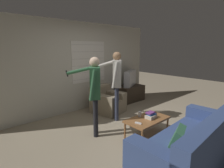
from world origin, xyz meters
TOP-DOWN VIEW (x-y plane):
  - ground_plane at (0.00, 0.00)m, footprint 16.00×16.00m
  - wall_back at (0.01, 2.03)m, footprint 5.20×0.08m
  - couch_blue at (-0.22, -1.40)m, footprint 2.12×0.92m
  - armchair_beige at (0.39, 1.33)m, footprint 0.94×0.95m
  - coffee_table at (0.09, -0.33)m, footprint 0.94×0.52m
  - tv_stand at (1.70, 1.65)m, footprint 0.94×0.60m
  - tv at (1.70, 1.65)m, footprint 0.83×0.56m
  - person_left_standing at (-0.69, 0.43)m, footprint 0.57×0.81m
  - person_right_standing at (0.21, 0.74)m, footprint 0.54×0.82m
  - book_stack at (0.17, -0.36)m, footprint 0.24×0.18m
  - soda_can at (0.05, -0.17)m, footprint 0.07×0.07m
  - spare_remote at (-0.24, -0.37)m, footprint 0.08×0.14m

SIDE VIEW (x-z plane):
  - ground_plane at x=0.00m, z-range 0.00..0.00m
  - tv_stand at x=1.70m, z-range 0.00..0.53m
  - armchair_beige at x=0.39m, z-range -0.07..0.67m
  - couch_blue at x=-0.22m, z-range -0.10..0.78m
  - coffee_table at x=0.09m, z-range 0.15..0.54m
  - spare_remote at x=-0.24m, z-range 0.38..0.41m
  - book_stack at x=0.17m, z-range 0.38..0.50m
  - soda_can at x=0.05m, z-range 0.38..0.51m
  - tv at x=1.70m, z-range 0.53..1.06m
  - person_left_standing at x=-0.69m, z-range 0.22..1.87m
  - person_right_standing at x=0.21m, z-range 0.24..1.97m
  - wall_back at x=0.01m, z-range 0.00..2.55m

